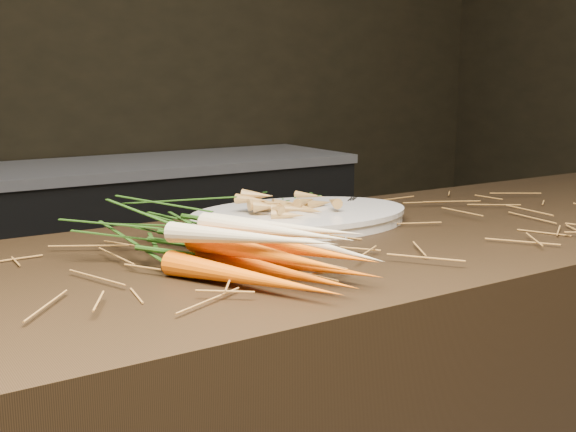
# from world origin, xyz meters

# --- Properties ---
(back_counter) EXTENTS (1.82, 0.62, 0.84)m
(back_counter) POSITION_xyz_m (0.30, 2.18, 0.42)
(back_counter) COLOR black
(back_counter) RESTS_ON ground
(straw_bedding) EXTENTS (1.40, 0.60, 0.02)m
(straw_bedding) POSITION_xyz_m (0.00, 0.30, 0.91)
(straw_bedding) COLOR olive
(straw_bedding) RESTS_ON main_counter
(root_veg_bunch) EXTENTS (0.36, 0.57, 0.10)m
(root_veg_bunch) POSITION_xyz_m (-0.38, 0.27, 0.95)
(root_veg_bunch) COLOR #E34F09
(root_veg_bunch) RESTS_ON main_counter
(serving_platter) EXTENTS (0.50, 0.36, 0.02)m
(serving_platter) POSITION_xyz_m (-0.06, 0.46, 0.91)
(serving_platter) COLOR white
(serving_platter) RESTS_ON main_counter
(roasted_veg_heap) EXTENTS (0.24, 0.19, 0.05)m
(roasted_veg_heap) POSITION_xyz_m (-0.06, 0.46, 0.95)
(roasted_veg_heap) COLOR #BC8541
(roasted_veg_heap) RESTS_ON serving_platter
(serving_fork) EXTENTS (0.14, 0.12, 0.00)m
(serving_fork) POSITION_xyz_m (0.10, 0.42, 0.93)
(serving_fork) COLOR silver
(serving_fork) RESTS_ON serving_platter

